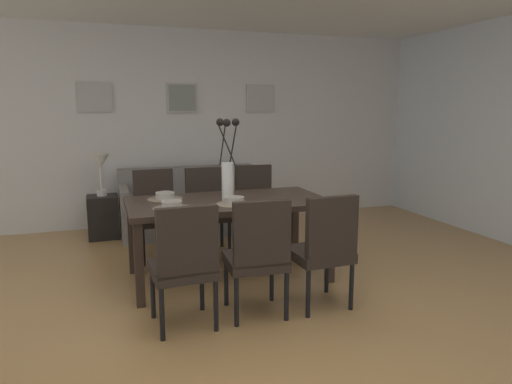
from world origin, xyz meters
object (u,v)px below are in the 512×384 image
framed_picture_center (182,98)px  framed_picture_right (261,98)px  bowl_far_left (234,200)px  sofa (192,209)px  framed_picture_left (95,97)px  centerpiece_vase (228,169)px  bowl_near_right (165,195)px  side_table (103,217)px  bowl_near_left (172,204)px  dining_chair_far_right (207,206)px  dining_chair_near_left (185,261)px  table_lamp (100,165)px  dining_chair_mid_right (256,202)px  dining_chair_mid_left (324,246)px  dining_table (228,208)px  dining_chair_near_right (156,209)px  dining_chair_far_left (258,252)px

framed_picture_center → framed_picture_right: 1.11m
bowl_far_left → framed_picture_center: 2.66m
sofa → framed_picture_left: (-1.11, 0.48, 1.42)m
centerpiece_vase → bowl_near_right: size_ratio=4.32×
sofa → side_table: size_ratio=3.44×
framed_picture_right → bowl_near_left: bearing=-123.4°
framed_picture_right → sofa: bearing=-156.4°
dining_chair_far_right → centerpiece_vase: (0.01, -0.86, 0.51)m
centerpiece_vase → framed_picture_left: (-1.11, 2.28, 0.68)m
dining_chair_near_left → bowl_near_left: 0.74m
dining_chair_far_right → bowl_far_left: (0.01, -1.07, 0.27)m
bowl_near_right → framed_picture_center: framed_picture_center is taller
bowl_near_right → table_lamp: bearing=108.9°
dining_chair_far_right → dining_chair_mid_right: same height
sofa → framed_picture_right: framed_picture_right is taller
framed_picture_center → dining_chair_mid_left: bearing=-80.6°
table_lamp → framed_picture_left: (-0.02, 0.48, 0.81)m
dining_table → side_table: bearing=121.0°
dining_chair_near_right → sofa: bearing=59.1°
table_lamp → bowl_near_right: bearing=-71.1°
dining_chair_mid_right → centerpiece_vase: centerpiece_vase is taller
dining_chair_near_left → dining_chair_far_right: bearing=72.6°
centerpiece_vase → sofa: (0.00, 1.80, -0.74)m
dining_chair_mid_left → dining_chair_mid_right: bearing=88.6°
centerpiece_vase → bowl_near_right: (-0.54, 0.21, -0.24)m
sofa → bowl_near_left: bearing=-105.1°
sofa → framed_picture_center: framed_picture_center is taller
dining_chair_near_left → side_table: size_ratio=1.77×
dining_chair_far_left → bowl_near_left: 0.90m
dining_chair_near_left → dining_chair_far_right: (0.55, 1.77, 0.00)m
dining_table → dining_chair_near_left: size_ratio=1.96×
dining_chair_mid_left → bowl_far_left: dining_chair_mid_left is taller
dining_table → bowl_near_right: 0.59m
side_table → framed_picture_center: size_ratio=1.27×
dining_chair_near_right → dining_chair_mid_right: 1.12m
bowl_near_right → bowl_near_left: bearing=-90.0°
dining_chair_mid_left → table_lamp: table_lamp is taller
dining_chair_near_left → framed_picture_right: bearing=62.4°
framed_picture_center → table_lamp: bearing=-156.4°
dining_chair_far_right → framed_picture_right: size_ratio=2.24×
bowl_near_left → table_lamp: (-0.55, 2.02, 0.11)m
framed_picture_left → bowl_far_left: bearing=-66.1°
bowl_near_left → table_lamp: table_lamp is taller
dining_chair_near_left → bowl_near_right: size_ratio=5.41×
framed_picture_left → bowl_near_left: bearing=-77.2°
dining_chair_mid_right → sofa: bearing=122.1°
bowl_near_right → bowl_far_left: 0.69m
dining_chair_near_right → bowl_far_left: (0.55, -1.08, 0.27)m
dining_chair_near_left → sofa: bearing=78.2°
bowl_near_left → framed_picture_right: framed_picture_right is taller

